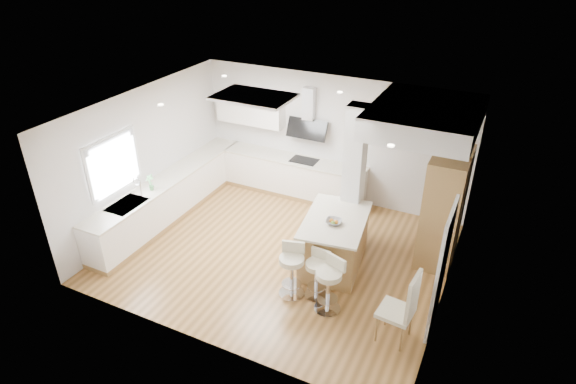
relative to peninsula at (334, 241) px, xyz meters
The scene contains 18 objects.
ground 1.15m from the peninsula, behind, with size 6.00×6.00×0.00m, color #A4733D.
ceiling 1.15m from the peninsula, behind, with size 6.00×5.00×0.02m, color silver.
wall_back 2.74m from the peninsula, 113.62° to the left, with size 6.00×0.04×2.80m, color beige.
wall_left 4.14m from the peninsula, behind, with size 0.04×5.00×2.80m, color beige.
wall_right 2.17m from the peninsula, ahead, with size 0.04×5.00×2.80m, color beige.
skylight 2.96m from the peninsula, 165.76° to the left, with size 4.10×2.10×0.06m.
window_left 4.29m from the peninsula, 165.42° to the right, with size 0.06×1.28×1.07m.
doorway_right 2.14m from the peninsula, 20.80° to the right, with size 0.05×1.00×2.10m.
counter_left 3.73m from the peninsula, behind, with size 0.63×4.50×1.35m.
counter_back 2.86m from the peninsula, 133.02° to the left, with size 3.62×0.63×2.50m.
pillar 1.22m from the peninsula, 88.82° to the left, with size 0.35×0.35×2.80m.
soffit 2.68m from the peninsula, 49.81° to the left, with size 1.78×2.20×0.40m.
oven_column 2.05m from the peninsula, 33.58° to the left, with size 0.63×1.21×2.10m.
peninsula is the anchor object (origin of this frame).
bar_stool_a 1.13m from the peninsula, 107.04° to the right, with size 0.53×0.53×0.96m.
bar_stool_b 0.95m from the peninsula, 86.28° to the right, with size 0.41×0.41×0.87m.
bar_stool_c 1.22m from the peninsula, 72.79° to the right, with size 0.55×0.55×0.97m.
dining_chair 2.07m from the peninsula, 40.27° to the right, with size 0.53×0.53×1.25m.
Camera 1 is at (3.40, -6.64, 5.45)m, focal length 30.00 mm.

